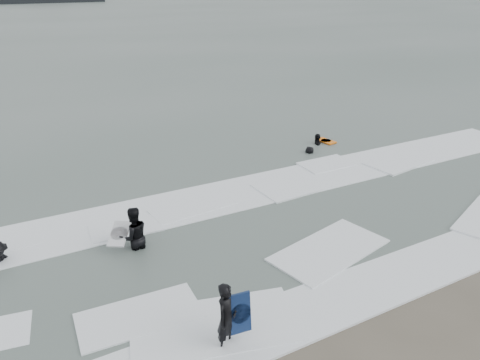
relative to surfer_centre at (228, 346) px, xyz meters
name	(u,v)px	position (x,y,z in m)	size (l,w,h in m)	color
ground	(328,286)	(3.31, 0.71, 0.00)	(320.00, 320.00, 0.00)	brown
sea	(29,23)	(3.31, 80.71, 0.06)	(320.00, 320.00, 0.00)	#47544C
surfer_centre	(228,346)	(0.00, 0.00, 0.00)	(0.60, 0.40, 1.65)	black
surfer_wading	(135,248)	(-0.67, 4.90, 0.00)	(0.92, 0.72, 1.89)	black
surfer_breaker	(0,264)	(-4.30, 5.85, 0.00)	(1.01, 0.58, 1.57)	black
surfer_right_near	(317,145)	(9.71, 9.91, 0.00)	(0.99, 0.41, 1.70)	black
surfer_right_far	(309,154)	(8.65, 9.06, 0.00)	(0.72, 0.47, 1.48)	black
surf_foam	(258,224)	(3.31, 4.41, 0.04)	(30.03, 9.06, 0.09)	white
bodyboards	(246,205)	(3.18, 5.01, 0.50)	(12.07, 10.59, 1.25)	#0F2149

